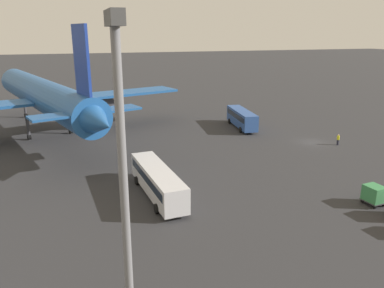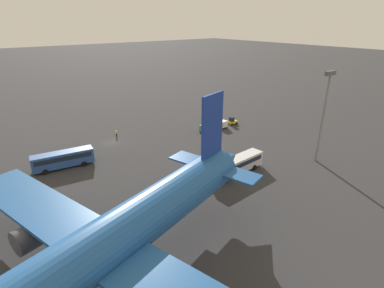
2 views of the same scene
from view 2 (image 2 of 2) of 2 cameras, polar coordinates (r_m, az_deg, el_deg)
name	(u,v)px [view 2 (image 2 of 2)]	position (r m, az deg, el deg)	size (l,w,h in m)	color
ground_plane	(112,142)	(73.18, -14.99, 0.29)	(600.00, 600.00, 0.00)	#2D2D30
airplane	(91,256)	(30.76, -18.71, -19.60)	(55.13, 48.01, 18.13)	#1E5193
shuttle_bus_near	(63,158)	(63.26, -23.36, -2.53)	(11.52, 4.12, 3.28)	#2D5199
shuttle_bus_far	(236,165)	(56.46, 8.39, -3.91)	(12.80, 3.48, 3.12)	silver
baggage_tug	(232,121)	(83.45, 7.71, 4.34)	(2.54, 1.89, 2.10)	gold
worker_person	(116,133)	(76.29, -14.21, 2.00)	(0.38, 0.38, 1.74)	#1E1E2D
cargo_cart_white	(223,124)	(80.08, 6.00, 3.82)	(2.13, 1.84, 2.06)	#38383D
cargo_cart_red	(213,126)	(78.51, 4.01, 3.50)	(2.13, 1.84, 2.06)	#38383D
cargo_cart_green	(204,128)	(76.44, 2.35, 3.00)	(2.13, 1.84, 2.06)	#38383D
light_pole	(324,108)	(63.17, 23.89, 6.23)	(2.80, 0.70, 18.18)	slate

